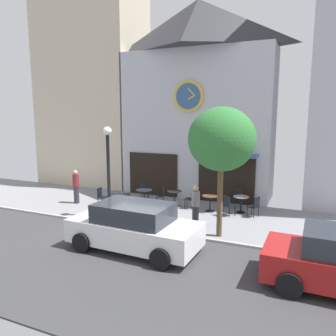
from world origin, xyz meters
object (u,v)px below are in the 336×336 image
at_px(street_lamp, 109,172).
at_px(cafe_table_rightmost, 241,201).
at_px(cafe_table_center, 175,195).
at_px(cafe_chair_by_entrance, 144,191).
at_px(cafe_table_center_left, 210,200).
at_px(cafe_chair_curbside, 255,205).
at_px(pedestrian_maroon, 76,186).
at_px(parked_car_white, 134,227).
at_px(cafe_chair_mid_row, 161,195).
at_px(cafe_chair_corner, 238,197).
at_px(pedestrian_grey, 196,206).
at_px(cafe_table_leftmost, 144,194).
at_px(cafe_chair_under_awning, 228,204).
at_px(cafe_chair_left_end, 126,201).
at_px(cafe_chair_near_tree, 101,195).
at_px(cafe_table_near_curb, 117,196).
at_px(street_tree, 221,140).
at_px(cafe_chair_near_lamp, 191,197).

xyz_separation_m(street_lamp, cafe_table_rightmost, (5.05, 2.91, -1.45)).
bearing_deg(cafe_table_center, cafe_chair_by_entrance, 169.58).
relative_size(cafe_table_center_left, cafe_chair_curbside, 0.83).
distance_m(pedestrian_maroon, parked_car_white, 6.65).
xyz_separation_m(cafe_chair_mid_row, cafe_chair_corner, (3.50, 1.04, 0.00)).
xyz_separation_m(cafe_table_rightmost, pedestrian_grey, (-1.26, -2.62, 0.33)).
distance_m(cafe_table_center, cafe_chair_mid_row, 0.66).
height_order(cafe_table_leftmost, cafe_chair_under_awning, cafe_chair_under_awning).
bearing_deg(cafe_chair_by_entrance, cafe_chair_left_end, -86.32).
bearing_deg(cafe_table_leftmost, pedestrian_maroon, -161.96).
height_order(cafe_chair_under_awning, cafe_chair_near_tree, same).
bearing_deg(cafe_table_near_curb, street_tree, -17.24).
bearing_deg(cafe_table_center, cafe_table_center_left, -5.46).
bearing_deg(street_tree, parked_car_white, -134.73).
bearing_deg(cafe_chair_corner, cafe_table_center, -161.69).
height_order(cafe_chair_under_awning, cafe_chair_left_end, same).
distance_m(cafe_table_near_curb, pedestrian_grey, 4.42).
xyz_separation_m(street_tree, pedestrian_maroon, (-7.68, 1.56, -2.65)).
relative_size(cafe_table_leftmost, parked_car_white, 0.18).
distance_m(cafe_table_center, cafe_chair_corner, 3.00).
bearing_deg(cafe_table_leftmost, cafe_table_rightmost, 7.17).
relative_size(cafe_chair_near_lamp, pedestrian_grey, 0.54).
bearing_deg(cafe_table_near_curb, cafe_table_leftmost, 45.32).
distance_m(cafe_table_center_left, cafe_chair_by_entrance, 3.66).
distance_m(cafe_table_rightmost, cafe_chair_curbside, 0.79).
xyz_separation_m(cafe_chair_mid_row, cafe_chair_near_tree, (-2.59, -1.29, 0.00)).
bearing_deg(pedestrian_maroon, street_lamp, -24.52).
bearing_deg(pedestrian_maroon, cafe_chair_mid_row, 18.20).
relative_size(cafe_chair_left_end, pedestrian_grey, 0.54).
relative_size(cafe_table_rightmost, cafe_chair_curbside, 0.84).
bearing_deg(cafe_chair_corner, parked_car_white, -108.83).
height_order(street_tree, cafe_table_center_left, street_tree).
height_order(cafe_chair_under_awning, pedestrian_maroon, pedestrian_maroon).
xyz_separation_m(cafe_table_leftmost, cafe_chair_corner, (4.30, 1.31, -0.04)).
height_order(street_lamp, pedestrian_maroon, street_lamp).
bearing_deg(cafe_chair_left_end, cafe_table_center_left, 24.20).
relative_size(street_lamp, pedestrian_maroon, 2.33).
xyz_separation_m(cafe_chair_under_awning, cafe_chair_near_tree, (-5.97, -0.88, 0.00)).
xyz_separation_m(cafe_chair_by_entrance, cafe_chair_under_awning, (4.54, -0.83, 0.00)).
bearing_deg(street_tree, cafe_chair_under_awning, 95.81).
height_order(cafe_chair_left_end, pedestrian_grey, pedestrian_grey).
relative_size(street_lamp, cafe_chair_near_tree, 4.32).
distance_m(street_lamp, cafe_chair_mid_row, 3.23).
bearing_deg(cafe_table_near_curb, cafe_chair_corner, 23.32).
bearing_deg(cafe_chair_corner, cafe_chair_left_end, -149.30).
bearing_deg(cafe_chair_under_awning, cafe_table_near_curb, -170.94).
bearing_deg(cafe_chair_near_lamp, cafe_table_center, 176.79).
bearing_deg(cafe_table_center, cafe_chair_under_awning, -10.38).
bearing_deg(cafe_chair_mid_row, cafe_chair_curbside, -1.50).
height_order(cafe_chair_curbside, pedestrian_grey, pedestrian_grey).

